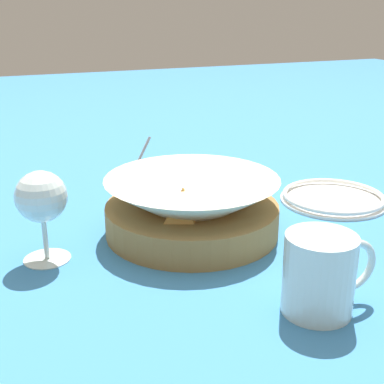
% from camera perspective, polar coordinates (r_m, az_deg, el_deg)
% --- Properties ---
extents(ground_plane, '(4.00, 4.00, 0.00)m').
position_cam_1_polar(ground_plane, '(0.85, 1.89, -3.73)').
color(ground_plane, teal).
extents(food_basket, '(0.27, 0.27, 0.09)m').
position_cam_1_polar(food_basket, '(0.82, 0.01, -1.86)').
color(food_basket, olive).
rests_on(food_basket, ground_plane).
extents(sauce_cup, '(0.07, 0.06, 0.10)m').
position_cam_1_polar(sauce_cup, '(1.01, -6.31, 0.93)').
color(sauce_cup, '#B7B7BC').
rests_on(sauce_cup, ground_plane).
extents(wine_glass, '(0.07, 0.07, 0.13)m').
position_cam_1_polar(wine_glass, '(0.74, -15.77, -0.82)').
color(wine_glass, silver).
rests_on(wine_glass, ground_plane).
extents(beer_mug, '(0.12, 0.08, 0.10)m').
position_cam_1_polar(beer_mug, '(0.63, 13.49, -8.78)').
color(beer_mug, silver).
rests_on(beer_mug, ground_plane).
extents(side_plate, '(0.19, 0.19, 0.01)m').
position_cam_1_polar(side_plate, '(0.99, 14.83, -0.57)').
color(side_plate, white).
rests_on(side_plate, ground_plane).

